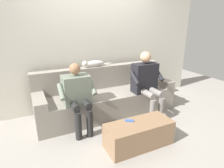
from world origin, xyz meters
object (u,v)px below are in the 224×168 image
object	(u,v)px
coffee_table	(139,134)
person_right_seated	(77,93)
cat_on_backrest	(93,64)
person_left_seated	(146,81)
remote_blue	(129,121)
couch	(106,97)

from	to	relation	value
coffee_table	person_right_seated	distance (m)	1.12
coffee_table	person_right_seated	xyz separation A→B (m)	(0.64, -0.80, 0.45)
cat_on_backrest	person_left_seated	bearing A→B (deg)	140.94
coffee_table	remote_blue	world-z (taller)	remote_blue
cat_on_backrest	remote_blue	xyz separation A→B (m)	(-0.04, 1.30, -0.57)
coffee_table	cat_on_backrest	world-z (taller)	cat_on_backrest
person_left_seated	coffee_table	bearing A→B (deg)	49.94
person_left_seated	remote_blue	world-z (taller)	person_left_seated
person_left_seated	cat_on_backrest	distance (m)	1.05
couch	person_right_seated	bearing A→B (deg)	28.78
person_right_seated	cat_on_backrest	distance (m)	0.84
person_left_seated	person_right_seated	distance (m)	1.28
coffee_table	person_right_seated	world-z (taller)	person_right_seated
remote_blue	couch	bearing A→B (deg)	116.17
person_right_seated	couch	bearing A→B (deg)	-151.22
coffee_table	remote_blue	distance (m)	0.24
couch	remote_blue	world-z (taller)	couch
person_right_seated	remote_blue	bearing A→B (deg)	127.73
couch	person_left_seated	bearing A→B (deg)	148.58
person_right_seated	remote_blue	distance (m)	0.92
person_left_seated	person_right_seated	size ratio (longest dim) A/B	1.09
remote_blue	coffee_table	bearing A→B (deg)	-14.18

